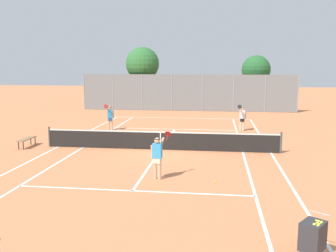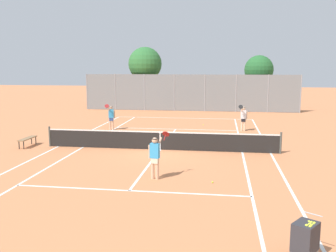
% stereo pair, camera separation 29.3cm
% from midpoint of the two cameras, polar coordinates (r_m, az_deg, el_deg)
% --- Properties ---
extents(ground_plane, '(120.00, 120.00, 0.00)m').
position_cam_midpoint_polar(ground_plane, '(19.13, -1.59, -3.66)').
color(ground_plane, '#CC7A4C').
extents(court_line_markings, '(11.10, 23.90, 0.01)m').
position_cam_midpoint_polar(court_line_markings, '(19.13, -1.59, -3.65)').
color(court_line_markings, white).
rests_on(court_line_markings, ground).
extents(tennis_net, '(12.00, 0.10, 1.07)m').
position_cam_midpoint_polar(tennis_net, '(19.03, -1.59, -2.16)').
color(tennis_net, '#474C47').
rests_on(tennis_net, ground).
extents(ball_cart, '(0.74, 0.78, 0.96)m').
position_cam_midpoint_polar(ball_cart, '(9.12, 20.30, -15.41)').
color(ball_cart, '#2D2D33').
rests_on(ball_cart, ground).
extents(player_near_side, '(0.76, 0.72, 1.77)m').
position_cam_midpoint_polar(player_near_side, '(14.08, -2.21, -4.45)').
color(player_near_side, '#D8A884').
rests_on(player_near_side, ground).
extents(player_far_left, '(0.51, 0.85, 1.77)m').
position_cam_midpoint_polar(player_far_left, '(25.22, -9.16, 1.48)').
color(player_far_left, '#D8A884').
rests_on(player_far_left, ground).
extents(player_far_right, '(0.62, 0.77, 1.77)m').
position_cam_midpoint_polar(player_far_right, '(25.01, 10.91, 1.37)').
color(player_far_right, beige).
rests_on(player_far_right, ground).
extents(loose_tennis_ball_1, '(0.07, 0.07, 0.07)m').
position_cam_midpoint_polar(loose_tennis_ball_1, '(24.54, -8.78, -0.83)').
color(loose_tennis_ball_1, '#D1DB33').
rests_on(loose_tennis_ball_1, ground).
extents(loose_tennis_ball_2, '(0.07, 0.07, 0.07)m').
position_cam_midpoint_polar(loose_tennis_ball_2, '(27.19, 4.88, 0.21)').
color(loose_tennis_ball_2, '#D1DB33').
rests_on(loose_tennis_ball_2, ground).
extents(loose_tennis_ball_4, '(0.07, 0.07, 0.07)m').
position_cam_midpoint_polar(loose_tennis_ball_4, '(13.93, 6.59, -8.48)').
color(loose_tennis_ball_4, '#D1DB33').
rests_on(loose_tennis_ball_4, ground).
extents(courtside_bench, '(0.36, 1.50, 0.47)m').
position_cam_midpoint_polar(courtside_bench, '(21.13, -21.08, -1.91)').
color(courtside_bench, olive).
rests_on(courtside_bench, ground).
extents(back_fence, '(20.33, 0.08, 3.47)m').
position_cam_midpoint_polar(back_fence, '(35.52, 2.70, 5.09)').
color(back_fence, gray).
rests_on(back_fence, ground).
extents(tree_behind_left, '(3.32, 3.32, 6.11)m').
position_cam_midpoint_polar(tree_behind_left, '(37.78, -4.07, 9.30)').
color(tree_behind_left, brown).
rests_on(tree_behind_left, ground).
extents(tree_behind_right, '(2.88, 2.88, 5.30)m').
position_cam_midpoint_polar(tree_behind_right, '(38.82, 13.01, 8.21)').
color(tree_behind_right, brown).
rests_on(tree_behind_right, ground).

